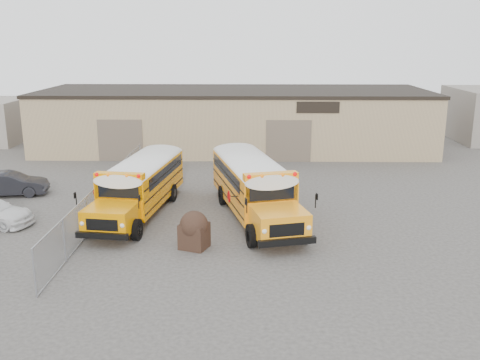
{
  "coord_description": "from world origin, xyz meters",
  "views": [
    {
      "loc": [
        1.22,
        -22.42,
        8.53
      ],
      "look_at": [
        0.75,
        3.75,
        1.6
      ],
      "focal_mm": 40.0,
      "sensor_mm": 36.0,
      "label": 1
    }
  ],
  "objects_px": {
    "tarp_bundle": "(194,229)",
    "school_bus_left": "(171,157)",
    "school_bus_right": "(228,157)",
    "car_dark": "(10,184)"
  },
  "relations": [
    {
      "from": "tarp_bundle",
      "to": "car_dark",
      "type": "relative_size",
      "value": 0.4
    },
    {
      "from": "school_bus_right",
      "to": "tarp_bundle",
      "type": "bearing_deg",
      "value": -95.8
    },
    {
      "from": "tarp_bundle",
      "to": "school_bus_right",
      "type": "bearing_deg",
      "value": 84.2
    },
    {
      "from": "school_bus_left",
      "to": "school_bus_right",
      "type": "height_order",
      "value": "school_bus_right"
    },
    {
      "from": "school_bus_left",
      "to": "tarp_bundle",
      "type": "distance_m",
      "value": 10.81
    },
    {
      "from": "tarp_bundle",
      "to": "school_bus_left",
      "type": "bearing_deg",
      "value": 103.23
    },
    {
      "from": "car_dark",
      "to": "school_bus_left",
      "type": "bearing_deg",
      "value": -80.58
    },
    {
      "from": "school_bus_right",
      "to": "school_bus_left",
      "type": "bearing_deg",
      "value": 176.24
    },
    {
      "from": "tarp_bundle",
      "to": "car_dark",
      "type": "height_order",
      "value": "tarp_bundle"
    },
    {
      "from": "school_bus_right",
      "to": "tarp_bundle",
      "type": "relative_size",
      "value": 6.35
    }
  ]
}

